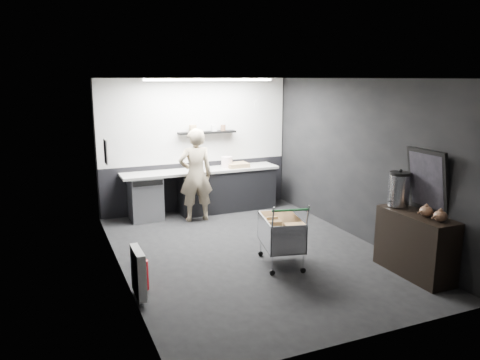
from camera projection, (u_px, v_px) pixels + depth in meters
name	position (u px, v px, depth m)	size (l,w,h in m)	color
floor	(251.00, 252.00, 7.42)	(5.50, 5.50, 0.00)	black
ceiling	(252.00, 78.00, 6.84)	(5.50, 5.50, 0.00)	white
wall_back	(196.00, 145.00, 9.60)	(5.50, 5.50, 0.00)	black
wall_front	(365.00, 217.00, 4.65)	(5.50, 5.50, 0.00)	black
wall_left	(118.00, 180.00, 6.36)	(5.50, 5.50, 0.00)	black
wall_right	(359.00, 160.00, 7.89)	(5.50, 5.50, 0.00)	black
kitchen_wall_panel	(196.00, 121.00, 9.47)	(3.95, 0.02, 1.70)	silver
dado_panel	(197.00, 186.00, 9.76)	(3.95, 0.02, 1.00)	black
floating_shelf	(207.00, 132.00, 9.50)	(1.20, 0.22, 0.04)	black
wall_clock	(259.00, 104.00, 9.93)	(0.20, 0.20, 0.03)	silver
poster	(106.00, 152.00, 7.49)	(0.02, 0.30, 0.40)	white
poster_red_band	(106.00, 147.00, 7.48)	(0.01, 0.22, 0.10)	red
radiator	(138.00, 272.00, 5.79)	(0.10, 0.50, 0.60)	silver
ceiling_strip	(210.00, 80.00, 8.50)	(2.40, 0.20, 0.04)	white
prep_counter	(208.00, 190.00, 9.54)	(3.20, 0.61, 0.90)	black
person	(196.00, 175.00, 8.89)	(0.65, 0.43, 1.79)	beige
shopping_cart	(281.00, 234.00, 6.85)	(0.71, 1.00, 0.98)	silver
sideboard	(415.00, 235.00, 6.51)	(0.50, 1.18, 1.77)	black
fire_extinguisher	(143.00, 274.00, 6.02)	(0.15, 0.15, 0.49)	red
cardboard_box	(237.00, 165.00, 9.63)	(0.44, 0.33, 0.09)	#A28356
pink_tub	(227.00, 162.00, 9.58)	(0.22, 0.22, 0.22)	white
white_container	(203.00, 166.00, 9.34)	(0.20, 0.15, 0.17)	silver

